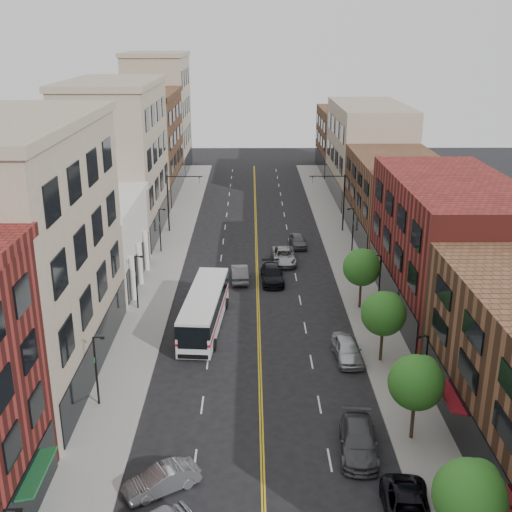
{
  "coord_description": "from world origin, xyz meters",
  "views": [
    {
      "loc": [
        -0.65,
        -29.86,
        24.05
      ],
      "look_at": [
        -0.19,
        24.41,
        5.0
      ],
      "focal_mm": 45.0,
      "sensor_mm": 36.0,
      "label": 1
    }
  ],
  "objects_px": {
    "car_parked_near": "(408,511)",
    "city_bus": "(204,308)",
    "car_parked_far": "(347,349)",
    "car_lane_behind": "(240,273)",
    "car_lane_c": "(298,241)",
    "car_angle_b": "(162,480)",
    "car_lane_a": "(272,274)",
    "car_parked_mid": "(359,441)",
    "car_lane_b": "(284,256)"
  },
  "relations": [
    {
      "from": "car_angle_b",
      "to": "car_lane_behind",
      "type": "distance_m",
      "value": 31.95
    },
    {
      "from": "car_angle_b",
      "to": "car_lane_c",
      "type": "height_order",
      "value": "car_lane_c"
    },
    {
      "from": "car_parked_mid",
      "to": "car_parked_near",
      "type": "bearing_deg",
      "value": -69.3
    },
    {
      "from": "car_lane_a",
      "to": "car_parked_near",
      "type": "bearing_deg",
      "value": -82.53
    },
    {
      "from": "car_angle_b",
      "to": "car_parked_near",
      "type": "distance_m",
      "value": 13.26
    },
    {
      "from": "car_parked_near",
      "to": "city_bus",
      "type": "bearing_deg",
      "value": 122.58
    },
    {
      "from": "car_lane_behind",
      "to": "car_lane_c",
      "type": "height_order",
      "value": "car_lane_behind"
    },
    {
      "from": "city_bus",
      "to": "car_lane_c",
      "type": "height_order",
      "value": "city_bus"
    },
    {
      "from": "city_bus",
      "to": "car_parked_mid",
      "type": "distance_m",
      "value": 20.31
    },
    {
      "from": "car_parked_near",
      "to": "car_parked_far",
      "type": "relative_size",
      "value": 1.1
    },
    {
      "from": "car_lane_a",
      "to": "city_bus",
      "type": "bearing_deg",
      "value": -122.44
    },
    {
      "from": "car_angle_b",
      "to": "car_lane_b",
      "type": "xyz_separation_m",
      "value": [
        8.57,
        37.03,
        0.07
      ]
    },
    {
      "from": "car_lane_behind",
      "to": "car_lane_a",
      "type": "bearing_deg",
      "value": 169.9
    },
    {
      "from": "car_parked_near",
      "to": "car_angle_b",
      "type": "bearing_deg",
      "value": 174.02
    },
    {
      "from": "car_lane_c",
      "to": "car_parked_far",
      "type": "bearing_deg",
      "value": -91.27
    },
    {
      "from": "car_parked_mid",
      "to": "car_lane_behind",
      "type": "relative_size",
      "value": 1.14
    },
    {
      "from": "car_lane_a",
      "to": "car_lane_b",
      "type": "xyz_separation_m",
      "value": [
        1.47,
        5.72,
        -0.02
      ]
    },
    {
      "from": "city_bus",
      "to": "car_lane_b",
      "type": "distance_m",
      "value": 18.01
    },
    {
      "from": "car_parked_mid",
      "to": "car_lane_behind",
      "type": "bearing_deg",
      "value": 110.59
    },
    {
      "from": "car_parked_far",
      "to": "car_lane_a",
      "type": "height_order",
      "value": "car_parked_far"
    },
    {
      "from": "car_parked_mid",
      "to": "car_lane_c",
      "type": "bearing_deg",
      "value": 96.92
    },
    {
      "from": "car_parked_near",
      "to": "car_lane_c",
      "type": "relative_size",
      "value": 1.23
    },
    {
      "from": "car_lane_behind",
      "to": "car_lane_a",
      "type": "xyz_separation_m",
      "value": [
        3.3,
        -0.41,
        0.0
      ]
    },
    {
      "from": "car_parked_far",
      "to": "car_lane_behind",
      "type": "height_order",
      "value": "car_parked_far"
    },
    {
      "from": "city_bus",
      "to": "car_angle_b",
      "type": "relative_size",
      "value": 2.97
    },
    {
      "from": "car_lane_a",
      "to": "car_lane_c",
      "type": "bearing_deg",
      "value": 70.82
    },
    {
      "from": "car_parked_near",
      "to": "car_lane_a",
      "type": "xyz_separation_m",
      "value": [
        -5.9,
        33.91,
        0.05
      ]
    },
    {
      "from": "car_parked_far",
      "to": "car_lane_c",
      "type": "distance_m",
      "value": 27.62
    },
    {
      "from": "city_bus",
      "to": "car_parked_near",
      "type": "bearing_deg",
      "value": -58.07
    },
    {
      "from": "car_lane_behind",
      "to": "car_lane_a",
      "type": "height_order",
      "value": "car_lane_a"
    },
    {
      "from": "car_parked_far",
      "to": "car_lane_behind",
      "type": "bearing_deg",
      "value": 113.77
    },
    {
      "from": "car_lane_behind",
      "to": "car_lane_c",
      "type": "xyz_separation_m",
      "value": [
        6.69,
        10.84,
        -0.05
      ]
    },
    {
      "from": "car_lane_behind",
      "to": "car_parked_far",
      "type": "bearing_deg",
      "value": 114.22
    },
    {
      "from": "car_parked_mid",
      "to": "car_lane_behind",
      "type": "height_order",
      "value": "car_parked_mid"
    },
    {
      "from": "city_bus",
      "to": "car_angle_b",
      "type": "xyz_separation_m",
      "value": [
        -0.98,
        -20.73,
        -1.16
      ]
    },
    {
      "from": "car_parked_far",
      "to": "car_lane_behind",
      "type": "distance_m",
      "value": 18.78
    },
    {
      "from": "city_bus",
      "to": "car_parked_far",
      "type": "relative_size",
      "value": 2.59
    },
    {
      "from": "car_angle_b",
      "to": "car_lane_a",
      "type": "bearing_deg",
      "value": 136.15
    },
    {
      "from": "car_parked_mid",
      "to": "car_parked_far",
      "type": "distance_m",
      "value": 11.73
    },
    {
      "from": "car_parked_near",
      "to": "car_lane_c",
      "type": "xyz_separation_m",
      "value": [
        -2.51,
        45.17,
        -0.0
      ]
    },
    {
      "from": "car_lane_c",
      "to": "city_bus",
      "type": "bearing_deg",
      "value": -118.74
    },
    {
      "from": "car_parked_mid",
      "to": "car_lane_b",
      "type": "relative_size",
      "value": 0.99
    },
    {
      "from": "city_bus",
      "to": "car_angle_b",
      "type": "height_order",
      "value": "city_bus"
    },
    {
      "from": "car_lane_c",
      "to": "car_angle_b",
      "type": "bearing_deg",
      "value": -109.05
    },
    {
      "from": "city_bus",
      "to": "car_parked_far",
      "type": "xyz_separation_m",
      "value": [
        11.41,
        -5.71,
        -1.03
      ]
    },
    {
      "from": "car_parked_near",
      "to": "car_parked_mid",
      "type": "bearing_deg",
      "value": 110.42
    },
    {
      "from": "car_lane_b",
      "to": "car_angle_b",
      "type": "bearing_deg",
      "value": -104.59
    },
    {
      "from": "city_bus",
      "to": "car_lane_a",
      "type": "xyz_separation_m",
      "value": [
        6.12,
        10.58,
        -1.06
      ]
    },
    {
      "from": "car_lane_behind",
      "to": "car_parked_near",
      "type": "bearing_deg",
      "value": 102.02
    },
    {
      "from": "car_lane_a",
      "to": "car_lane_c",
      "type": "height_order",
      "value": "car_lane_a"
    }
  ]
}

